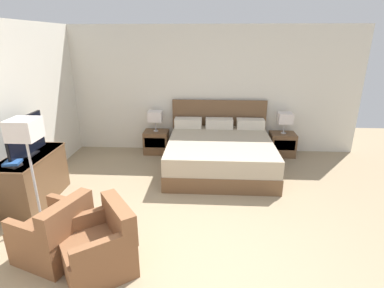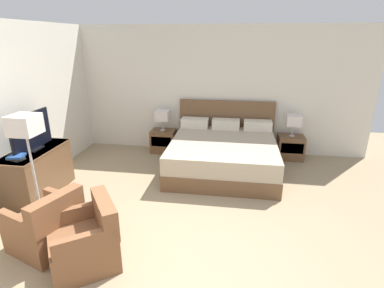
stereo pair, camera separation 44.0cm
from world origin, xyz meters
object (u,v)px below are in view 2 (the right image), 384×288
tv (31,132)px  floor_lamp (26,133)px  nightstand_right (290,147)px  book_red_cover (16,158)px  table_lamp_right (294,121)px  table_lamp_left (163,116)px  nightstand_left (163,141)px  book_blue_cover (16,156)px  armchair_by_window (47,227)px  armchair_companion (87,241)px  dresser (38,172)px  bed (223,153)px

tv → floor_lamp: bearing=-56.9°
nightstand_right → book_red_cover: 5.01m
table_lamp_right → floor_lamp: size_ratio=0.30×
table_lamp_left → tv: (-1.52, -2.17, 0.22)m
nightstand_left → tv: tv is taller
book_blue_cover → tv: bearing=92.3°
table_lamp_left → book_red_cover: bearing=-120.4°
table_lamp_right → book_red_cover: 4.98m
armchair_by_window → floor_lamp: bearing=131.2°
floor_lamp → armchair_by_window: bearing=-48.8°
table_lamp_right → armchair_by_window: 4.79m
armchair_companion → dresser: bearing=137.8°
armchair_companion → floor_lamp: bearing=144.9°
nightstand_left → armchair_companion: 3.58m
book_red_cover → armchair_by_window: bearing=-40.9°
bed → nightstand_right: size_ratio=3.98×
bed → armchair_companion: (-1.37, -2.82, -0.04)m
armchair_by_window → armchair_companion: 0.63m
nightstand_left → nightstand_right: size_ratio=1.00×
book_red_cover → book_blue_cover: 0.04m
table_lamp_left → floor_lamp: (-1.12, -2.79, 0.43)m
bed → book_blue_cover: bed is taller
nightstand_left → book_blue_cover: (-1.51, -2.59, 0.57)m
table_lamp_left → table_lamp_right: bearing=0.0°
armchair_by_window → floor_lamp: size_ratio=0.59×
nightstand_right → table_lamp_right: bearing=90.0°
nightstand_right → dresser: 4.80m
armchair_by_window → nightstand_left: bearing=80.0°
dresser → armchair_companion: bearing=-42.2°
table_lamp_left → tv: bearing=-125.1°
tv → book_blue_cover: 0.48m
dresser → floor_lamp: bearing=-55.7°
dresser → armchair_companion: dresser is taller
bed → book_blue_cover: size_ratio=10.19×
book_blue_cover → armchair_companion: bearing=-33.2°
dresser → book_blue_cover: 0.58m
nightstand_right → table_lamp_left: size_ratio=1.17×
table_lamp_left → armchair_by_window: table_lamp_left is taller
tv → book_red_cover: tv is taller
nightstand_left → book_red_cover: book_red_cover is taller
nightstand_left → dresser: 2.67m
table_lamp_left → book_blue_cover: 3.00m
armchair_companion → bed: bearing=64.2°
nightstand_right → armchair_by_window: armchair_by_window is taller
dresser → tv: tv is taller
armchair_by_window → bed: bearing=53.3°
nightstand_right → book_red_cover: (-4.26, -2.59, 0.54)m
armchair_companion → floor_lamp: size_ratio=0.64×
table_lamp_left → dresser: (-1.53, -2.19, -0.43)m
armchair_by_window → armchair_companion: bearing=-17.5°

